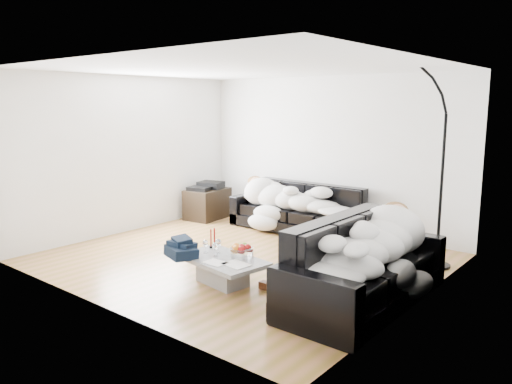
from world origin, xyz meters
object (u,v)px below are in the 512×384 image
Objects in this scene: wine_glass_b at (205,247)px; av_cabinet at (207,204)px; candle_left at (211,239)px; sleeper_back at (298,195)px; floor_lamp at (442,175)px; sofa_right at (365,263)px; fruit_bowl at (242,250)px; sofa_back at (299,208)px; coffee_table at (222,271)px; wine_glass_a at (218,246)px; wine_glass_c at (215,250)px; sleeper_right at (366,245)px; shoes at (278,286)px; candle_right at (214,238)px; stereo at (207,186)px.

wine_glass_b is 3.31m from av_cabinet.
sleeper_back is at bearing 97.32° from candle_left.
floor_lamp is (2.07, 2.26, 0.83)m from wine_glass_b.
sofa_right is 7.86× the size of fruit_bowl.
sofa_back is 10.06× the size of candle_left.
candle_left reaches higher than fruit_bowl.
wine_glass_b reaches higher than coffee_table.
sleeper_back reaches higher than wine_glass_a.
wine_glass_c is at bearing -62.87° from wine_glass_a.
wine_glass_b is at bearing -52.38° from av_cabinet.
sleeper_back is 11.45× the size of wine_glass_a.
coffee_table is 1.35× the size of av_cabinet.
wine_glass_a is (-0.17, 0.11, 0.25)m from coffee_table.
sleeper_right is at bearing 9.34° from candle_left.
sleeper_back reaches higher than wine_glass_b.
wine_glass_c is at bearing 108.31° from sleeper_right.
wine_glass_a is at bearing 104.08° from sofa_right.
sofa_back is 1.18× the size of sleeper_back.
wine_glass_c is at bearing -38.03° from candle_left.
fruit_bowl is at bearing 104.05° from sofa_right.
av_cabinet is (-1.91, -0.28, -0.12)m from sofa_back.
sleeper_right is 4.61m from av_cabinet.
sofa_back is 2.67m from wine_glass_b.
av_cabinet is at bearing 141.48° from fruit_bowl.
sleeper_right reaches higher than sleeper_back.
fruit_bowl is 0.55m from candle_left.
wine_glass_a is at bearing -136.72° from floor_lamp.
av_cabinet is at bearing 135.65° from candle_left.
wine_glass_a is 0.42× the size of shoes.
stereo is (-2.27, 2.15, 0.17)m from candle_right.
fruit_bowl reaches higher than wine_glass_b.
fruit_bowl is (-1.45, -0.36, -0.05)m from sofa_right.
sleeper_right is 7.25× the size of candle_right.
floor_lamp is at bearing 47.50° from wine_glass_b.
av_cabinet is (-2.62, 2.39, 0.12)m from coffee_table.
sofa_back reaches higher than fruit_bowl.
sleeper_back is 2.58m from fruit_bowl.
stereo is at bearing 135.65° from candle_left.
wine_glass_c is 0.21× the size of av_cabinet.
candle_right is (-1.94, -0.32, -0.20)m from sleeper_right.
sleeper_right is (2.30, -2.06, 0.03)m from sleeper_back.
sleeper_right is 1.98m from wine_glass_b.
fruit_bowl is at bearing 38.66° from wine_glass_c.
sleeper_right is 2.36× the size of av_cabinet.
shoes is (1.36, -2.41, -0.35)m from sofa_back.
sofa_right is at bearing -41.88° from sleeper_back.
candle_left is at bearing 116.57° from wine_glass_b.
shoes is at bearing 1.93° from candle_left.
candle_right is at bearing 99.34° from sleeper_right.
sleeper_back is at bearing 48.12° from sofa_right.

